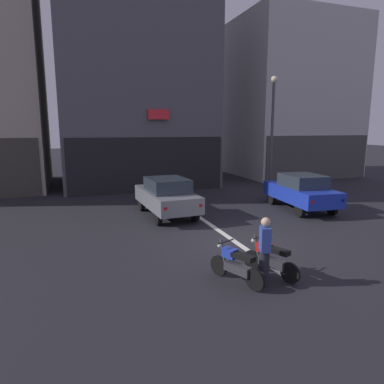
{
  "coord_description": "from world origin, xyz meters",
  "views": [
    {
      "loc": [
        -4.95,
        -9.74,
        3.7
      ],
      "look_at": [
        -0.86,
        2.0,
        1.4
      ],
      "focal_mm": 32.24,
      "sensor_mm": 36.0,
      "label": 1
    }
  ],
  "objects_px": {
    "car_blue_parked_kerbside": "(301,191)",
    "car_grey_crossing_near": "(167,195)",
    "person_by_motorcycles": "(265,251)",
    "motorcycle_blue_row_leftmost": "(236,264)",
    "motorcycle_red_row_left_mid": "(270,259)",
    "street_lamp": "(272,125)"
  },
  "relations": [
    {
      "from": "car_blue_parked_kerbside",
      "to": "car_grey_crossing_near",
      "type": "bearing_deg",
      "value": 171.6
    },
    {
      "from": "car_blue_parked_kerbside",
      "to": "person_by_motorcycles",
      "type": "bearing_deg",
      "value": -132.04
    },
    {
      "from": "motorcycle_blue_row_leftmost",
      "to": "motorcycle_red_row_left_mid",
      "type": "bearing_deg",
      "value": 3.6
    },
    {
      "from": "motorcycle_red_row_left_mid",
      "to": "person_by_motorcycles",
      "type": "relative_size",
      "value": 0.94
    },
    {
      "from": "motorcycle_red_row_left_mid",
      "to": "person_by_motorcycles",
      "type": "xyz_separation_m",
      "value": [
        -0.42,
        -0.42,
        0.4
      ]
    },
    {
      "from": "car_grey_crossing_near",
      "to": "car_blue_parked_kerbside",
      "type": "distance_m",
      "value": 6.21
    },
    {
      "from": "street_lamp",
      "to": "car_blue_parked_kerbside",
      "type": "bearing_deg",
      "value": -88.39
    },
    {
      "from": "motorcycle_red_row_left_mid",
      "to": "motorcycle_blue_row_leftmost",
      "type": "bearing_deg",
      "value": -176.4
    },
    {
      "from": "motorcycle_blue_row_leftmost",
      "to": "motorcycle_red_row_left_mid",
      "type": "relative_size",
      "value": 1.0
    },
    {
      "from": "motorcycle_blue_row_leftmost",
      "to": "street_lamp",
      "type": "bearing_deg",
      "value": 53.91
    },
    {
      "from": "person_by_motorcycles",
      "to": "car_grey_crossing_near",
      "type": "bearing_deg",
      "value": 93.51
    },
    {
      "from": "car_grey_crossing_near",
      "to": "car_blue_parked_kerbside",
      "type": "height_order",
      "value": "same"
    },
    {
      "from": "motorcycle_blue_row_leftmost",
      "to": "person_by_motorcycles",
      "type": "xyz_separation_m",
      "value": [
        0.57,
        -0.35,
        0.4
      ]
    },
    {
      "from": "car_blue_parked_kerbside",
      "to": "motorcycle_red_row_left_mid",
      "type": "height_order",
      "value": "car_blue_parked_kerbside"
    },
    {
      "from": "car_grey_crossing_near",
      "to": "motorcycle_red_row_left_mid",
      "type": "relative_size",
      "value": 2.68
    },
    {
      "from": "car_blue_parked_kerbside",
      "to": "street_lamp",
      "type": "relative_size",
      "value": 0.68
    },
    {
      "from": "car_grey_crossing_near",
      "to": "person_by_motorcycles",
      "type": "xyz_separation_m",
      "value": [
        0.44,
        -7.22,
        -0.03
      ]
    },
    {
      "from": "car_blue_parked_kerbside",
      "to": "motorcycle_red_row_left_mid",
      "type": "relative_size",
      "value": 2.71
    },
    {
      "from": "car_blue_parked_kerbside",
      "to": "motorcycle_blue_row_leftmost",
      "type": "xyz_separation_m",
      "value": [
        -6.27,
        -5.96,
        -0.43
      ]
    },
    {
      "from": "street_lamp",
      "to": "motorcycle_blue_row_leftmost",
      "type": "relative_size",
      "value": 4.01
    },
    {
      "from": "car_grey_crossing_near",
      "to": "motorcycle_red_row_left_mid",
      "type": "height_order",
      "value": "car_grey_crossing_near"
    },
    {
      "from": "motorcycle_blue_row_leftmost",
      "to": "motorcycle_red_row_left_mid",
      "type": "height_order",
      "value": "same"
    }
  ]
}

